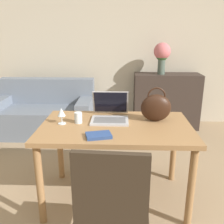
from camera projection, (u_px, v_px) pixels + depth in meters
The scene contains 11 objects.
wall_back at pixel (121, 43), 4.14m from camera, with size 10.00×0.06×2.70m.
dining_table at pixel (115, 135), 2.21m from camera, with size 1.32×0.80×0.75m.
chair at pixel (112, 205), 1.51m from camera, with size 0.46×0.46×0.94m.
couch at pixel (44, 115), 3.93m from camera, with size 1.52×0.79×0.82m.
sideboard at pixel (166, 101), 4.11m from camera, with size 1.05×0.40×0.89m.
laptop at pixel (110, 112), 2.33m from camera, with size 0.34×0.36×0.25m.
drinking_glass at pixel (78, 118), 2.22m from camera, with size 0.07×0.07×0.10m.
wine_glass at pixel (61, 113), 2.19m from camera, with size 0.07×0.07×0.14m.
handbag at pixel (155, 107), 2.24m from camera, with size 0.27×0.13×0.31m.
flower_vase at pixel (162, 54), 3.86m from camera, with size 0.26×0.26×0.49m.
book at pixel (98, 135), 1.93m from camera, with size 0.22×0.18×0.02m.
Camera 1 is at (0.00, -1.25, 1.52)m, focal length 40.00 mm.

